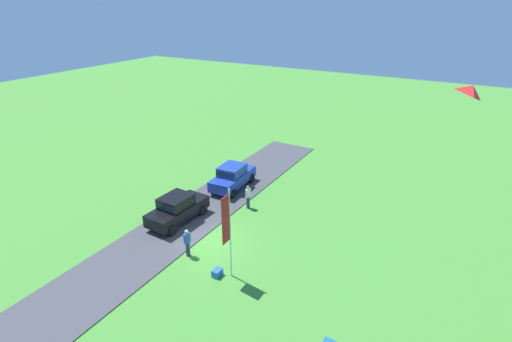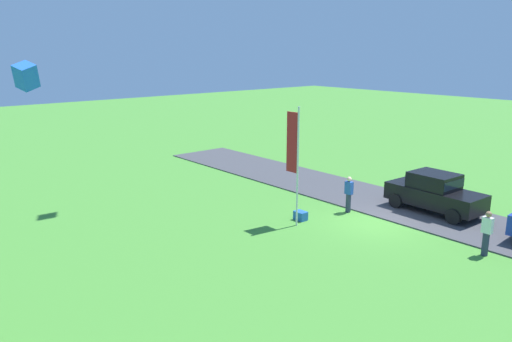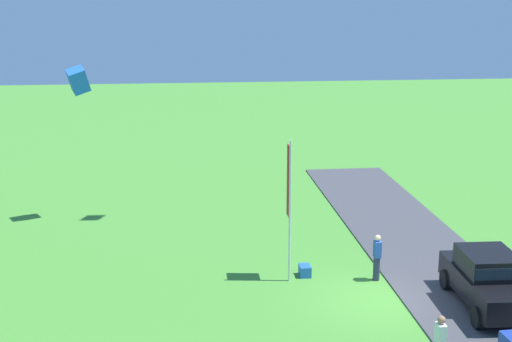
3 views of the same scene
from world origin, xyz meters
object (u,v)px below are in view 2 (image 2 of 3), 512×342
person_watching_sky (349,194)px  kite_box_over_trees (26,76)px  flag_banner (294,151)px  cooler_box (301,216)px  car_sedan_far_end (435,191)px  person_beside_suv (487,233)px

person_watching_sky → kite_box_over_trees: size_ratio=1.69×
flag_banner → cooler_box: (0.15, -0.64, -3.07)m
car_sedan_far_end → cooler_box: (3.30, 5.43, -0.84)m
cooler_box → kite_box_over_trees: bearing=48.1°
person_watching_sky → flag_banner: (0.51, 3.13, 2.39)m
person_beside_suv → cooler_box: person_beside_suv is taller
kite_box_over_trees → person_watching_sky: bearing=-127.2°
car_sedan_far_end → person_watching_sky: (2.64, 2.94, -0.16)m
person_watching_sky → cooler_box: bearing=75.0°
flag_banner → cooler_box: flag_banner is taller
cooler_box → kite_box_over_trees: (7.86, 8.76, 6.13)m
person_beside_suv → cooler_box: 7.61m
person_watching_sky → kite_box_over_trees: bearing=52.8°
person_beside_suv → person_watching_sky: same height
person_beside_suv → kite_box_over_trees: size_ratio=1.69×
cooler_box → flag_banner: bearing=103.5°
car_sedan_far_end → person_watching_sky: bearing=48.1°
flag_banner → cooler_box: 3.14m
kite_box_over_trees → car_sedan_far_end: bearing=-128.2°
person_watching_sky → flag_banner: size_ratio=0.33×
person_beside_suv → person_watching_sky: size_ratio=1.00×
flag_banner → person_beside_suv: bearing=-156.8°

